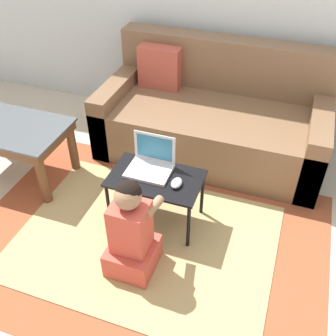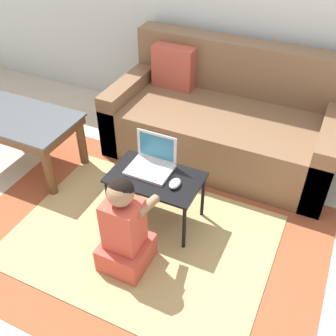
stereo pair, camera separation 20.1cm
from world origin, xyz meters
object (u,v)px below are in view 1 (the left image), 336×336
object	(u,v)px
person_seated	(131,233)
computer_mouse	(177,183)
couch	(213,118)
laptop_desk	(156,183)
laptop	(150,165)
coffee_table	(12,134)

from	to	relation	value
person_seated	computer_mouse	bearing A→B (deg)	69.50
computer_mouse	person_seated	size ratio (longest dim) A/B	0.15
couch	laptop_desk	world-z (taller)	couch
laptop	computer_mouse	distance (m)	0.23
couch	computer_mouse	xyz separation A→B (m)	(0.02, -1.02, 0.11)
laptop_desk	laptop	distance (m)	0.12
couch	person_seated	size ratio (longest dim) A/B	2.64
person_seated	laptop_desk	bearing A→B (deg)	90.76
laptop	computer_mouse	bearing A→B (deg)	-22.97
couch	person_seated	xyz separation A→B (m)	(-0.13, -1.42, -0.00)
couch	laptop	size ratio (longest dim) A/B	6.28
laptop	person_seated	size ratio (longest dim) A/B	0.42
couch	computer_mouse	bearing A→B (deg)	-89.15
laptop_desk	couch	bearing A→B (deg)	82.05
coffee_table	computer_mouse	size ratio (longest dim) A/B	8.12
computer_mouse	person_seated	world-z (taller)	person_seated
laptop	person_seated	xyz separation A→B (m)	(0.07, -0.49, -0.13)
couch	laptop_desk	bearing A→B (deg)	-97.95
laptop_desk	computer_mouse	xyz separation A→B (m)	(0.15, -0.03, 0.06)
computer_mouse	couch	bearing A→B (deg)	90.85
couch	person_seated	bearing A→B (deg)	-95.36
coffee_table	laptop_desk	size ratio (longest dim) A/B	1.40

